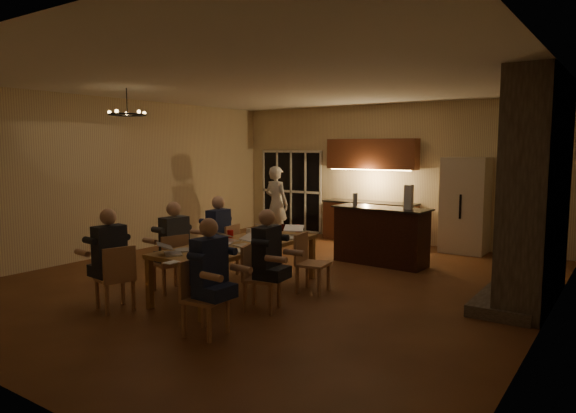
# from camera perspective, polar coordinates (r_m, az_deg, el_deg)

# --- Properties ---
(floor) EXTENTS (9.00, 9.00, 0.00)m
(floor) POSITION_cam_1_polar(r_m,az_deg,el_deg) (8.58, -1.43, -8.24)
(floor) COLOR brown
(floor) RESTS_ON ground
(back_wall) EXTENTS (8.00, 0.04, 3.20)m
(back_wall) POSITION_cam_1_polar(r_m,az_deg,el_deg) (12.26, 11.05, 3.65)
(back_wall) COLOR beige
(back_wall) RESTS_ON ground
(left_wall) EXTENTS (0.04, 9.00, 3.20)m
(left_wall) POSITION_cam_1_polar(r_m,az_deg,el_deg) (11.16, -18.44, 3.17)
(left_wall) COLOR beige
(left_wall) RESTS_ON ground
(right_wall) EXTENTS (0.04, 9.00, 3.20)m
(right_wall) POSITION_cam_1_polar(r_m,az_deg,el_deg) (6.80, 27.14, 0.87)
(right_wall) COLOR beige
(right_wall) RESTS_ON ground
(ceiling) EXTENTS (8.00, 9.00, 0.04)m
(ceiling) POSITION_cam_1_polar(r_m,az_deg,el_deg) (8.37, -1.50, 13.62)
(ceiling) COLOR white
(ceiling) RESTS_ON back_wall
(french_doors) EXTENTS (1.86, 0.08, 2.10)m
(french_doors) POSITION_cam_1_polar(r_m,az_deg,el_deg) (13.56, 0.39, 1.69)
(french_doors) COLOR black
(french_doors) RESTS_ON ground
(fireplace) EXTENTS (0.58, 2.50, 3.20)m
(fireplace) POSITION_cam_1_polar(r_m,az_deg,el_deg) (8.03, 26.00, 1.68)
(fireplace) COLOR #64594E
(fireplace) RESTS_ON ground
(kitchenette) EXTENTS (2.24, 0.68, 2.40)m
(kitchenette) POSITION_cam_1_polar(r_m,az_deg,el_deg) (12.12, 9.11, 1.76)
(kitchenette) COLOR maroon
(kitchenette) RESTS_ON ground
(refrigerator) EXTENTS (0.90, 0.68, 2.00)m
(refrigerator) POSITION_cam_1_polar(r_m,az_deg,el_deg) (11.33, 19.08, 0.14)
(refrigerator) COLOR beige
(refrigerator) RESTS_ON ground
(dining_table) EXTENTS (1.10, 2.74, 0.75)m
(dining_table) POSITION_cam_1_polar(r_m,az_deg,el_deg) (7.88, -5.46, -6.80)
(dining_table) COLOR #AA7344
(dining_table) RESTS_ON ground
(bar_island) EXTENTS (1.85, 0.77, 1.08)m
(bar_island) POSITION_cam_1_polar(r_m,az_deg,el_deg) (9.85, 10.28, -3.21)
(bar_island) COLOR black
(bar_island) RESTS_ON ground
(chair_left_near) EXTENTS (0.54, 0.54, 0.89)m
(chair_left_near) POSITION_cam_1_polar(r_m,az_deg,el_deg) (7.37, -18.72, -7.48)
(chair_left_near) COLOR tan
(chair_left_near) RESTS_ON ground
(chair_left_mid) EXTENTS (0.55, 0.55, 0.89)m
(chair_left_mid) POSITION_cam_1_polar(r_m,az_deg,el_deg) (8.08, -13.01, -6.09)
(chair_left_mid) COLOR tan
(chair_left_mid) RESTS_ON ground
(chair_left_far) EXTENTS (0.51, 0.51, 0.89)m
(chair_left_far) POSITION_cam_1_polar(r_m,az_deg,el_deg) (8.87, -7.28, -4.85)
(chair_left_far) COLOR tan
(chair_left_far) RESTS_ON ground
(chair_right_near) EXTENTS (0.49, 0.49, 0.89)m
(chair_right_near) POSITION_cam_1_polar(r_m,az_deg,el_deg) (6.14, -9.14, -10.02)
(chair_right_near) COLOR tan
(chair_right_near) RESTS_ON ground
(chair_right_mid) EXTENTS (0.55, 0.55, 0.89)m
(chair_right_mid) POSITION_cam_1_polar(r_m,az_deg,el_deg) (6.98, -2.90, -7.93)
(chair_right_mid) COLOR tan
(chair_right_mid) RESTS_ON ground
(chair_right_far) EXTENTS (0.49, 0.49, 0.89)m
(chair_right_far) POSITION_cam_1_polar(r_m,az_deg,el_deg) (7.84, 2.79, -6.32)
(chair_right_far) COLOR tan
(chair_right_far) RESTS_ON ground
(person_left_near) EXTENTS (0.66, 0.66, 1.38)m
(person_left_near) POSITION_cam_1_polar(r_m,az_deg,el_deg) (7.36, -19.17, -5.57)
(person_left_near) COLOR #24262F
(person_left_near) RESTS_ON ground
(person_right_near) EXTENTS (0.63, 0.63, 1.38)m
(person_right_near) POSITION_cam_1_polar(r_m,az_deg,el_deg) (6.11, -8.71, -7.70)
(person_right_near) COLOR navy
(person_right_near) RESTS_ON ground
(person_left_mid) EXTENTS (0.66, 0.66, 1.38)m
(person_left_mid) POSITION_cam_1_polar(r_m,az_deg,el_deg) (8.00, -12.49, -4.40)
(person_left_mid) COLOR #393E43
(person_left_mid) RESTS_ON ground
(person_right_mid) EXTENTS (0.66, 0.66, 1.38)m
(person_right_mid) POSITION_cam_1_polar(r_m,az_deg,el_deg) (6.90, -2.35, -5.99)
(person_right_mid) COLOR #24262F
(person_right_mid) RESTS_ON ground
(person_left_far) EXTENTS (0.64, 0.64, 1.38)m
(person_left_far) POSITION_cam_1_polar(r_m,az_deg,el_deg) (8.81, -7.71, -3.32)
(person_left_far) COLOR navy
(person_left_far) RESTS_ON ground
(standing_person) EXTENTS (0.69, 0.50, 1.77)m
(standing_person) POSITION_cam_1_polar(r_m,az_deg,el_deg) (12.03, -1.29, 0.30)
(standing_person) COLOR silver
(standing_person) RESTS_ON ground
(chandelier) EXTENTS (0.63, 0.63, 0.03)m
(chandelier) POSITION_cam_1_polar(r_m,az_deg,el_deg) (9.28, -17.42, 9.71)
(chandelier) COLOR black
(chandelier) RESTS_ON ceiling
(laptop_a) EXTENTS (0.42, 0.42, 0.23)m
(laptop_a) POSITION_cam_1_polar(r_m,az_deg,el_deg) (7.14, -12.67, -4.31)
(laptop_a) COLOR silver
(laptop_a) RESTS_ON dining_table
(laptop_b) EXTENTS (0.36, 0.33, 0.23)m
(laptop_b) POSITION_cam_1_polar(r_m,az_deg,el_deg) (7.01, -8.28, -4.42)
(laptop_b) COLOR silver
(laptop_b) RESTS_ON dining_table
(laptop_c) EXTENTS (0.37, 0.34, 0.23)m
(laptop_c) POSITION_cam_1_polar(r_m,az_deg,el_deg) (8.01, -6.72, -3.03)
(laptop_c) COLOR silver
(laptop_c) RESTS_ON dining_table
(laptop_d) EXTENTS (0.38, 0.35, 0.23)m
(laptop_d) POSITION_cam_1_polar(r_m,az_deg,el_deg) (7.55, -4.86, -3.59)
(laptop_d) COLOR silver
(laptop_d) RESTS_ON dining_table
(laptop_e) EXTENTS (0.38, 0.36, 0.23)m
(laptop_e) POSITION_cam_1_polar(r_m,az_deg,el_deg) (8.80, -2.18, -2.13)
(laptop_e) COLOR silver
(laptop_e) RESTS_ON dining_table
(laptop_f) EXTENTS (0.41, 0.39, 0.23)m
(laptop_f) POSITION_cam_1_polar(r_m,az_deg,el_deg) (8.37, 0.53, -2.58)
(laptop_f) COLOR silver
(laptop_f) RESTS_ON dining_table
(mug_front) EXTENTS (0.09, 0.09, 0.10)m
(mug_front) POSITION_cam_1_polar(r_m,az_deg,el_deg) (7.46, -8.37, -4.25)
(mug_front) COLOR silver
(mug_front) RESTS_ON dining_table
(mug_mid) EXTENTS (0.07, 0.07, 0.10)m
(mug_mid) POSITION_cam_1_polar(r_m,az_deg,el_deg) (8.13, -2.08, -3.30)
(mug_mid) COLOR silver
(mug_mid) RESTS_ON dining_table
(mug_back) EXTENTS (0.09, 0.09, 0.10)m
(mug_back) POSITION_cam_1_polar(r_m,az_deg,el_deg) (8.58, -4.38, -2.79)
(mug_back) COLOR silver
(mug_back) RESTS_ON dining_table
(redcup_near) EXTENTS (0.10, 0.10, 0.12)m
(redcup_near) POSITION_cam_1_polar(r_m,az_deg,el_deg) (6.63, -9.85, -5.53)
(redcup_near) COLOR #B80C0D
(redcup_near) RESTS_ON dining_table
(redcup_mid) EXTENTS (0.10, 0.10, 0.12)m
(redcup_mid) POSITION_cam_1_polar(r_m,az_deg,el_deg) (8.33, -6.42, -3.02)
(redcup_mid) COLOR #B80C0D
(redcup_mid) RESTS_ON dining_table
(redcup_far) EXTENTS (0.09, 0.09, 0.12)m
(redcup_far) POSITION_cam_1_polar(r_m,az_deg,el_deg) (8.84, 1.09, -2.43)
(redcup_far) COLOR #B80C0D
(redcup_far) RESTS_ON dining_table
(can_silver) EXTENTS (0.07, 0.07, 0.12)m
(can_silver) POSITION_cam_1_polar(r_m,az_deg,el_deg) (7.18, -8.79, -4.60)
(can_silver) COLOR #B2B2B7
(can_silver) RESTS_ON dining_table
(can_cola) EXTENTS (0.06, 0.06, 0.12)m
(can_cola) POSITION_cam_1_polar(r_m,az_deg,el_deg) (8.94, -0.55, -2.34)
(can_cola) COLOR #3F0F0C
(can_cola) RESTS_ON dining_table
(can_right) EXTENTS (0.07, 0.07, 0.12)m
(can_right) POSITION_cam_1_polar(r_m,az_deg,el_deg) (7.80, -1.67, -3.64)
(can_right) COLOR #B2B2B7
(can_right) RESTS_ON dining_table
(plate_near) EXTENTS (0.27, 0.27, 0.02)m
(plate_near) POSITION_cam_1_polar(r_m,az_deg,el_deg) (7.20, -5.60, -4.94)
(plate_near) COLOR silver
(plate_near) RESTS_ON dining_table
(plate_left) EXTENTS (0.27, 0.27, 0.02)m
(plate_left) POSITION_cam_1_polar(r_m,az_deg,el_deg) (7.38, -11.45, -4.76)
(plate_left) COLOR silver
(plate_left) RESTS_ON dining_table
(plate_far) EXTENTS (0.26, 0.26, 0.02)m
(plate_far) POSITION_cam_1_polar(r_m,az_deg,el_deg) (8.19, 0.24, -3.51)
(plate_far) COLOR silver
(plate_far) RESTS_ON dining_table
(notepad) EXTENTS (0.14, 0.20, 0.01)m
(notepad) POSITION_cam_1_polar(r_m,az_deg,el_deg) (6.63, -12.79, -6.08)
(notepad) COLOR white
(notepad) RESTS_ON dining_table
(bar_bottle) EXTENTS (0.09, 0.09, 0.24)m
(bar_bottle) POSITION_cam_1_polar(r_m,az_deg,el_deg) (10.02, 7.48, 0.81)
(bar_bottle) COLOR #99999E
(bar_bottle) RESTS_ON bar_island
(bar_blender) EXTENTS (0.15, 0.15, 0.44)m
(bar_blender) POSITION_cam_1_polar(r_m,az_deg,el_deg) (9.55, 13.25, 1.03)
(bar_blender) COLOR silver
(bar_blender) RESTS_ON bar_island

